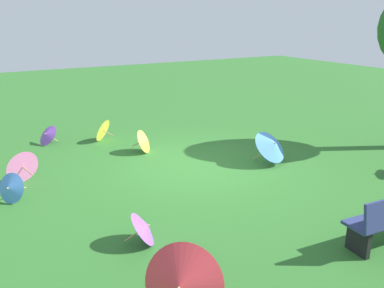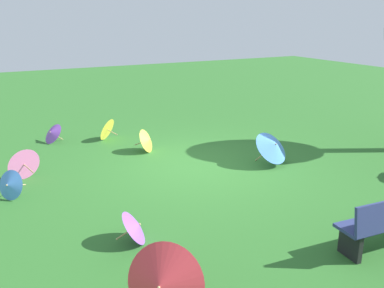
{
  "view_description": "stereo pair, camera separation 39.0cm",
  "coord_description": "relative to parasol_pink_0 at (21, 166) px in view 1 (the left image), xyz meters",
  "views": [
    {
      "loc": [
        4.72,
        7.9,
        3.4
      ],
      "look_at": [
        0.23,
        0.11,
        0.6
      ],
      "focal_mm": 39.06,
      "sensor_mm": 36.0,
      "label": 1
    },
    {
      "loc": [
        4.37,
        8.09,
        3.4
      ],
      "look_at": [
        0.23,
        0.11,
        0.6
      ],
      "focal_mm": 39.06,
      "sensor_mm": 36.0,
      "label": 2
    }
  ],
  "objects": [
    {
      "name": "parasol_pink_0",
      "position": [
        0.0,
        0.0,
        0.0
      ],
      "size": [
        0.75,
        0.69,
        0.72
      ],
      "color": "tan",
      "rests_on": "ground"
    },
    {
      "name": "parasol_blue_0",
      "position": [
        0.36,
        0.98,
        -0.07
      ],
      "size": [
        0.62,
        0.64,
        0.58
      ],
      "color": "tan",
      "rests_on": "ground"
    },
    {
      "name": "parasol_red_0",
      "position": [
        -0.9,
        5.39,
        0.12
      ],
      "size": [
        1.02,
        1.05,
        0.96
      ],
      "color": "tan",
      "rests_on": "ground"
    },
    {
      "name": "parasol_blue_1",
      "position": [
        -5.27,
        1.81,
        0.12
      ],
      "size": [
        1.03,
        0.95,
        0.85
      ],
      "color": "tan",
      "rests_on": "ground"
    },
    {
      "name": "parasol_purple_0",
      "position": [
        -1.01,
        -2.48,
        -0.08
      ],
      "size": [
        0.64,
        0.73,
        0.55
      ],
      "color": "tan",
      "rests_on": "ground"
    },
    {
      "name": "ground",
      "position": [
        -3.73,
        1.01,
        -0.36
      ],
      "size": [
        40.0,
        40.0,
        0.0
      ],
      "primitive_type": "plane",
      "color": "#2D6B28"
    },
    {
      "name": "parasol_purple_2",
      "position": [
        -1.25,
        3.59,
        -0.08
      ],
      "size": [
        0.63,
        0.71,
        0.55
      ],
      "color": "tan",
      "rests_on": "ground"
    },
    {
      "name": "parasol_yellow_0",
      "position": [
        -3.07,
        -0.51,
        -0.05
      ],
      "size": [
        0.67,
        0.7,
        0.62
      ],
      "color": "tan",
      "rests_on": "ground"
    },
    {
      "name": "parasol_yellow_1",
      "position": [
        -2.42,
        -2.06,
        -0.04
      ],
      "size": [
        0.71,
        0.7,
        0.64
      ],
      "color": "tan",
      "rests_on": "ground"
    }
  ]
}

